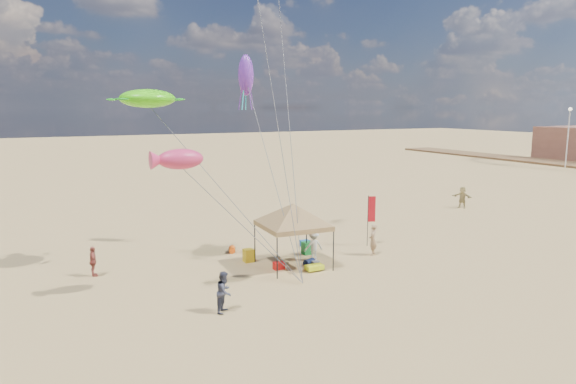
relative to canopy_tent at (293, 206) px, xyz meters
name	(u,v)px	position (x,y,z in m)	size (l,w,h in m)	color
ground	(317,286)	(-0.40, -3.22, -3.21)	(280.00, 280.00, 0.00)	tan
canopy_tent	(293,206)	(0.00, 0.00, 0.00)	(6.24, 6.24, 3.85)	black
feather_flag	(371,212)	(5.98, 1.46, -1.15)	(0.45, 0.19, 3.08)	black
cooler_red	(279,266)	(-0.90, -0.15, -3.02)	(0.54, 0.38, 0.38)	red
cooler_blue	(305,243)	(2.44, 3.11, -3.02)	(0.54, 0.38, 0.38)	#1453A3
bag_navy	(309,262)	(0.81, -0.29, -3.03)	(0.36, 0.36, 0.60)	#0C1636
bag_orange	(232,249)	(-1.92, 3.87, -3.03)	(0.36, 0.36, 0.60)	#F3590D
chair_green	(307,248)	(1.75, 1.63, -2.86)	(0.50, 0.50, 0.70)	#188935
chair_yellow	(248,255)	(-1.78, 1.77, -2.86)	(0.50, 0.50, 0.70)	gold
crate_grey	(316,264)	(1.04, -0.58, -3.07)	(0.34, 0.30, 0.28)	slate
beach_cart	(314,267)	(0.58, -1.24, -3.01)	(0.90, 0.50, 0.24)	#D5EC1A
person_near_a	(373,240)	(4.95, -0.22, -2.32)	(0.65, 0.42, 1.78)	tan
person_near_b	(224,292)	(-5.32, -4.18, -2.36)	(0.83, 0.64, 1.70)	#383B4C
person_near_c	(313,246)	(1.47, 0.41, -2.39)	(1.05, 0.61, 1.63)	beige
person_far_a	(93,261)	(-9.50, 3.00, -2.46)	(0.88, 0.37, 1.50)	#98453A
person_far_c	(462,197)	(19.88, 7.76, -2.31)	(1.66, 0.53, 1.79)	tan
lamp_north	(569,127)	(54.60, 22.78, 2.31)	(0.50, 0.50, 8.25)	silver
turtle_kite	(147,99)	(-6.50, 3.13, 5.44)	(2.75, 2.20, 0.92)	#47E70C
fish_kite	(181,159)	(-6.21, -1.54, 2.84)	(2.00, 1.00, 0.89)	#D12F5E
squid_kite	(246,75)	(-0.43, 5.06, 6.85)	(0.90, 0.90, 2.33)	purple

